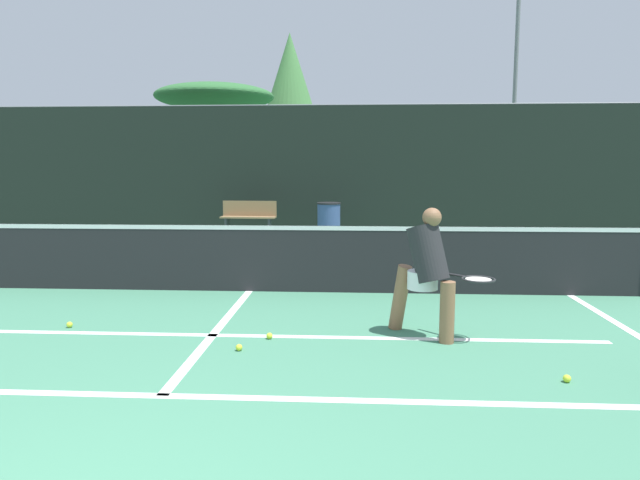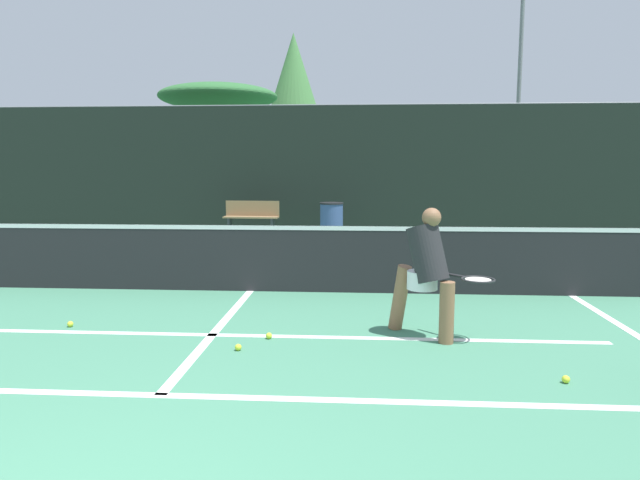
{
  "view_description": "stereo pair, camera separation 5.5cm",
  "coord_description": "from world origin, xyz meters",
  "px_view_note": "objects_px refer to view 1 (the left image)",
  "views": [
    {
      "loc": [
        1.49,
        -1.9,
        1.8
      ],
      "look_at": [
        1.11,
        4.54,
        0.95
      ],
      "focal_mm": 32.0,
      "sensor_mm": 36.0,
      "label": 1
    },
    {
      "loc": [
        1.55,
        -1.89,
        1.8
      ],
      "look_at": [
        1.11,
        4.54,
        0.95
      ],
      "focal_mm": 32.0,
      "sensor_mm": 36.0,
      "label": 2
    }
  ],
  "objects_px": {
    "courtside_bench": "(249,216)",
    "trash_bin": "(329,218)",
    "player_practicing": "(427,269)",
    "parked_car": "(178,199)"
  },
  "relations": [
    {
      "from": "courtside_bench",
      "to": "parked_car",
      "type": "bearing_deg",
      "value": 129.51
    },
    {
      "from": "player_practicing",
      "to": "parked_car",
      "type": "height_order",
      "value": "parked_car"
    },
    {
      "from": "courtside_bench",
      "to": "player_practicing",
      "type": "bearing_deg",
      "value": -65.22
    },
    {
      "from": "parked_car",
      "to": "player_practicing",
      "type": "bearing_deg",
      "value": -63.1
    },
    {
      "from": "courtside_bench",
      "to": "trash_bin",
      "type": "bearing_deg",
      "value": 1.38
    },
    {
      "from": "player_practicing",
      "to": "trash_bin",
      "type": "height_order",
      "value": "player_practicing"
    },
    {
      "from": "parked_car",
      "to": "courtside_bench",
      "type": "bearing_deg",
      "value": -53.74
    },
    {
      "from": "player_practicing",
      "to": "parked_car",
      "type": "distance_m",
      "value": 15.05
    },
    {
      "from": "courtside_bench",
      "to": "trash_bin",
      "type": "distance_m",
      "value": 2.12
    },
    {
      "from": "trash_bin",
      "to": "parked_car",
      "type": "height_order",
      "value": "parked_car"
    }
  ]
}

